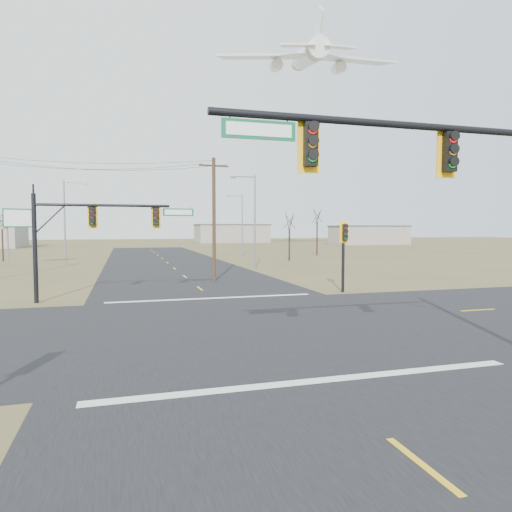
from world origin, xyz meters
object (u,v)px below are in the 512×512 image
at_px(streetlight_b, 241,222).
at_px(bare_tree_b, 2,222).
at_px(highway_sign, 20,225).
at_px(streetlight_c, 67,218).
at_px(mast_arm_near, 460,182).
at_px(mast_arm_far, 98,224).
at_px(streetlight_a, 253,216).
at_px(bare_tree_d, 317,215).
at_px(utility_pole_near, 214,218).
at_px(bare_tree_c, 289,220).
at_px(pedestal_signal_ne, 344,241).

distance_m(streetlight_b, bare_tree_b, 31.39).
bearing_deg(highway_sign, streetlight_c, -30.93).
bearing_deg(mast_arm_near, mast_arm_far, 128.64).
distance_m(streetlight_a, bare_tree_b, 32.88).
bearing_deg(mast_arm_near, bare_tree_d, 77.77).
bearing_deg(mast_arm_far, streetlight_b, 78.91).
height_order(utility_pole_near, bare_tree_d, utility_pole_near).
xyz_separation_m(streetlight_c, bare_tree_b, (-8.47, 8.95, -0.34)).
relative_size(highway_sign, bare_tree_b, 1.02).
bearing_deg(bare_tree_c, bare_tree_d, 49.58).
distance_m(highway_sign, bare_tree_c, 31.16).
distance_m(streetlight_b, bare_tree_d, 11.49).
bearing_deg(bare_tree_c, pedestal_signal_ne, -103.36).
xyz_separation_m(highway_sign, bare_tree_d, (38.96, 7.77, 1.60)).
bearing_deg(streetlight_c, streetlight_a, -25.67).
relative_size(streetlight_a, streetlight_c, 1.01).
relative_size(highway_sign, streetlight_b, 0.69).
bearing_deg(highway_sign, mast_arm_far, -86.44).
height_order(highway_sign, streetlight_b, streetlight_b).
relative_size(utility_pole_near, streetlight_a, 1.00).
bearing_deg(streetlight_a, pedestal_signal_ne, -100.45).
height_order(mast_arm_near, utility_pole_near, utility_pole_near).
distance_m(bare_tree_c, bare_tree_d, 12.14).
distance_m(mast_arm_near, streetlight_c, 46.27).
distance_m(streetlight_c, bare_tree_b, 12.33).
xyz_separation_m(streetlight_c, bare_tree_d, (34.00, 9.17, 0.77)).
height_order(highway_sign, streetlight_a, streetlight_a).
xyz_separation_m(bare_tree_b, bare_tree_d, (42.47, 0.23, 1.11)).
bearing_deg(bare_tree_d, mast_arm_near, -109.91).
bearing_deg(highway_sign, bare_tree_b, 99.70).
xyz_separation_m(streetlight_a, bare_tree_d, (15.36, 18.82, 0.71)).
bearing_deg(bare_tree_c, streetlight_a, -128.03).
height_order(mast_arm_far, bare_tree_c, bare_tree_c).
bearing_deg(bare_tree_d, bare_tree_c, -130.42).
relative_size(utility_pole_near, bare_tree_c, 1.45).
height_order(mast_arm_near, streetlight_a, streetlight_a).
distance_m(streetlight_c, bare_tree_c, 26.15).
distance_m(utility_pole_near, bare_tree_c, 23.96).
distance_m(pedestal_signal_ne, bare_tree_c, 28.72).
bearing_deg(bare_tree_b, pedestal_signal_ne, -52.80).
bearing_deg(highway_sign, pedestal_signal_ne, -65.36).
xyz_separation_m(utility_pole_near, streetlight_c, (-12.67, 19.86, 0.35)).
height_order(streetlight_c, bare_tree_b, streetlight_c).
bearing_deg(streetlight_b, utility_pole_near, -105.26).
relative_size(mast_arm_near, streetlight_b, 1.17).
bearing_deg(streetlight_b, streetlight_a, -98.50).
bearing_deg(streetlight_a, bare_tree_d, 37.57).
bearing_deg(utility_pole_near, bare_tree_b, 126.29).
distance_m(pedestal_signal_ne, utility_pole_near, 10.71).
xyz_separation_m(streetlight_a, bare_tree_b, (-27.11, 18.59, -0.40)).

